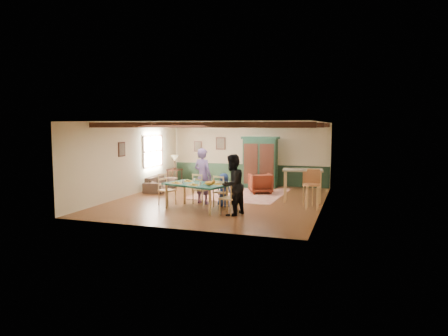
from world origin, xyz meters
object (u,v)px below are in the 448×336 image
(dining_chair_end_right, at_px, (229,197))
(bar_stool_right, at_px, (313,189))
(end_table, at_px, (175,177))
(counter_table, at_px, (302,186))
(dining_chair_far_right, at_px, (222,191))
(table_lamp, at_px, (175,162))
(dining_table, at_px, (196,197))
(person_child, at_px, (224,190))
(armoire, at_px, (260,162))
(bar_stool_left, at_px, (308,189))
(armchair, at_px, (261,183))
(person_man, at_px, (203,176))
(cat, at_px, (209,183))
(dining_chair_far_left, at_px, (201,189))
(person_woman, at_px, (232,185))
(dining_chair_end_left, at_px, (167,190))
(sofa, at_px, (161,183))

(dining_chair_end_right, relative_size, bar_stool_right, 0.83)
(end_table, distance_m, counter_table, 6.41)
(dining_chair_far_right, xyz_separation_m, table_lamp, (-3.62, 4.15, 0.47))
(bar_stool_right, bearing_deg, dining_table, -159.50)
(person_child, bearing_deg, table_lamp, -30.74)
(bar_stool_right, bearing_deg, armoire, 125.59)
(table_lamp, height_order, bar_stool_left, table_lamp)
(dining_table, height_order, armchair, dining_table)
(dining_chair_far_right, xyz_separation_m, bar_stool_left, (2.56, 1.16, 0.03))
(person_man, distance_m, armoire, 4.06)
(dining_chair_far_right, height_order, person_man, person_man)
(dining_table, distance_m, cat, 0.78)
(person_child, height_order, armoire, armoire)
(dining_table, xyz_separation_m, bar_stool_left, (3.20, 1.77, 0.14))
(person_child, relative_size, cat, 2.79)
(person_man, xyz_separation_m, bar_stool_right, (3.56, 0.25, -0.31))
(armoire, height_order, bar_stool_right, armoire)
(dining_chair_end_right, relative_size, end_table, 1.52)
(person_man, height_order, bar_stool_right, person_man)
(dining_chair_far_left, relative_size, counter_table, 0.76)
(person_woman, bearing_deg, bar_stool_left, 155.86)
(dining_chair_end_left, height_order, armchair, dining_chair_end_left)
(dining_chair_end_left, xyz_separation_m, cat, (1.71, -0.65, 0.39))
(bar_stool_left, bearing_deg, person_child, -162.95)
(person_woman, height_order, table_lamp, person_woman)
(dining_chair_far_left, height_order, armoire, armoire)
(dining_chair_far_left, xyz_separation_m, table_lamp, (-2.80, 3.89, 0.47))
(dining_chair_far_right, height_order, counter_table, counter_table)
(bar_stool_left, bearing_deg, sofa, 161.91)
(dining_chair_end_right, relative_size, person_man, 0.55)
(dining_chair_far_right, bearing_deg, bar_stool_right, -150.69)
(person_man, xyz_separation_m, cat, (0.69, -1.23, -0.02))
(armoire, relative_size, armchair, 2.55)
(person_man, relative_size, counter_table, 1.38)
(person_woman, distance_m, bar_stool_left, 2.92)
(armoire, height_order, end_table, armoire)
(dining_chair_far_left, bearing_deg, dining_table, 119.05)
(bar_stool_right, bearing_deg, dining_chair_end_right, -143.74)
(person_man, distance_m, sofa, 3.45)
(person_child, relative_size, sofa, 0.55)
(sofa, bearing_deg, person_man, -135.08)
(dining_chair_end_left, bearing_deg, armchair, -19.01)
(person_man, height_order, table_lamp, person_man)
(armoire, height_order, counter_table, armoire)
(table_lamp, xyz_separation_m, bar_stool_right, (6.39, -3.56, -0.36))
(dining_chair_far_right, relative_size, cat, 2.64)
(armoire, bearing_deg, bar_stool_left, -52.65)
(dining_chair_end_left, bearing_deg, dining_chair_far_left, -46.17)
(dining_chair_far_right, bearing_deg, dining_table, 60.95)
(dining_chair_end_right, bearing_deg, cat, -80.54)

